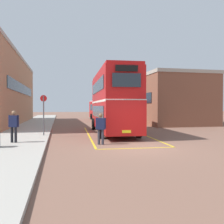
{
  "coord_description": "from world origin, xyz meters",
  "views": [
    {
      "loc": [
        -3.85,
        -11.41,
        2.08
      ],
      "look_at": [
        0.58,
        8.85,
        1.61
      ],
      "focal_mm": 38.98,
      "sensor_mm": 36.0,
      "label": 1
    }
  ],
  "objects_px": {
    "double_decker_bus": "(113,101)",
    "pedestrian_waiting_near": "(14,124)",
    "pedestrian_boarding": "(101,127)",
    "single_deck_bus": "(103,109)",
    "bus_stop_sign": "(44,111)"
  },
  "relations": [
    {
      "from": "single_deck_bus",
      "to": "bus_stop_sign",
      "type": "bearing_deg",
      "value": -111.43
    },
    {
      "from": "double_decker_bus",
      "to": "pedestrian_waiting_near",
      "type": "relative_size",
      "value": 6.0
    },
    {
      "from": "single_deck_bus",
      "to": "pedestrian_waiting_near",
      "type": "height_order",
      "value": "single_deck_bus"
    },
    {
      "from": "pedestrian_boarding",
      "to": "bus_stop_sign",
      "type": "height_order",
      "value": "bus_stop_sign"
    },
    {
      "from": "single_deck_bus",
      "to": "pedestrian_boarding",
      "type": "relative_size",
      "value": 5.46
    },
    {
      "from": "double_decker_bus",
      "to": "single_deck_bus",
      "type": "relative_size",
      "value": 1.11
    },
    {
      "from": "pedestrian_boarding",
      "to": "pedestrian_waiting_near",
      "type": "xyz_separation_m",
      "value": [
        -4.61,
        0.83,
        0.15
      ]
    },
    {
      "from": "bus_stop_sign",
      "to": "double_decker_bus",
      "type": "bearing_deg",
      "value": 17.78
    },
    {
      "from": "double_decker_bus",
      "to": "single_deck_bus",
      "type": "distance_m",
      "value": 17.96
    },
    {
      "from": "double_decker_bus",
      "to": "pedestrian_waiting_near",
      "type": "xyz_separation_m",
      "value": [
        -6.49,
        -4.69,
        -1.38
      ]
    },
    {
      "from": "single_deck_bus",
      "to": "pedestrian_waiting_near",
      "type": "xyz_separation_m",
      "value": [
        -8.99,
        -22.45,
        -0.5
      ]
    },
    {
      "from": "pedestrian_boarding",
      "to": "pedestrian_waiting_near",
      "type": "distance_m",
      "value": 4.68
    },
    {
      "from": "pedestrian_boarding",
      "to": "pedestrian_waiting_near",
      "type": "relative_size",
      "value": 0.99
    },
    {
      "from": "double_decker_bus",
      "to": "pedestrian_waiting_near",
      "type": "bearing_deg",
      "value": -144.15
    },
    {
      "from": "single_deck_bus",
      "to": "pedestrian_waiting_near",
      "type": "relative_size",
      "value": 5.42
    }
  ]
}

